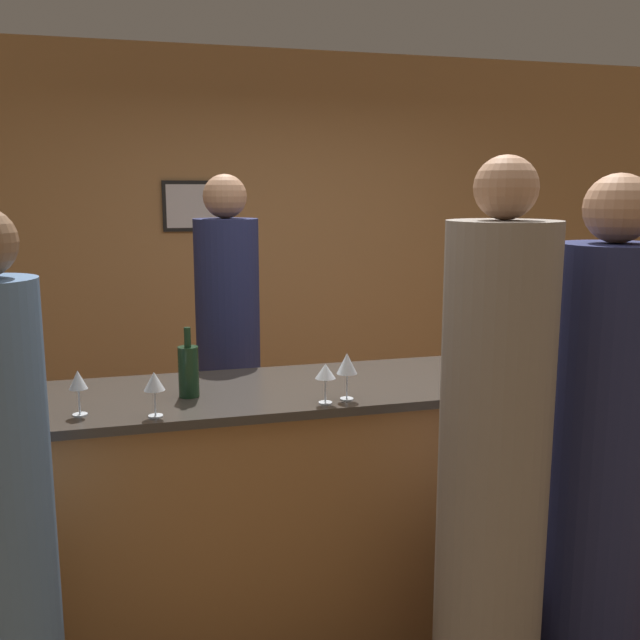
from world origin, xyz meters
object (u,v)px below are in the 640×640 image
(guest_3, at_px, (493,481))
(bartender, at_px, (229,380))
(guest_2, at_px, (5,536))
(wine_bottle_0, at_px, (189,370))
(guest_0, at_px, (599,471))
(ice_bucket, at_px, (618,342))

(guest_3, bearing_deg, bartender, 113.69)
(guest_2, bearing_deg, wine_bottle_0, 45.46)
(bartender, distance_m, guest_2, 1.62)
(guest_0, xyz_separation_m, ice_bucket, (0.65, 0.78, 0.26))
(guest_0, height_order, ice_bucket, guest_0)
(bartender, xyz_separation_m, guest_3, (0.66, -1.51, 0.00))
(guest_3, bearing_deg, guest_2, 175.34)
(guest_2, distance_m, guest_3, 1.52)
(bartender, xyz_separation_m, guest_0, (1.09, -1.47, -0.02))
(ice_bucket, bearing_deg, wine_bottle_0, -177.34)
(guest_2, bearing_deg, ice_bucket, 14.93)
(guest_0, height_order, guest_3, guest_3)
(guest_3, bearing_deg, guest_0, 4.71)
(wine_bottle_0, bearing_deg, ice_bucket, 2.66)
(guest_0, distance_m, guest_3, 0.44)
(guest_2, bearing_deg, guest_3, -4.66)
(wine_bottle_0, bearing_deg, bartender, 71.69)
(wine_bottle_0, bearing_deg, guest_3, -38.14)
(ice_bucket, bearing_deg, guest_3, -143.10)
(guest_0, bearing_deg, guest_3, -175.29)
(bartender, xyz_separation_m, wine_bottle_0, (-0.26, -0.78, 0.26))
(ice_bucket, bearing_deg, bartender, 158.43)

